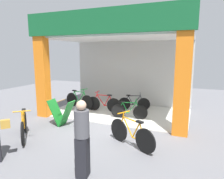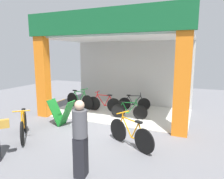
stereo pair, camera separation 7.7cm
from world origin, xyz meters
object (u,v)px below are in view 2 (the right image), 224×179
(bicycle_inside_3, at_px, (129,111))
(sandwich_board_sign, at_px, (61,113))
(bicycle_parked_1, at_px, (24,126))
(bicycle_inside_1, at_px, (79,100))
(bicycle_inside_0, at_px, (104,104))
(bicycle_inside_2, at_px, (134,103))
(pedestrian_0, at_px, (80,139))
(bicycle_parked_0, at_px, (130,134))

(bicycle_inside_3, relative_size, sandwich_board_sign, 1.55)
(bicycle_inside_3, bearing_deg, bicycle_parked_1, -128.02)
(bicycle_inside_1, bearing_deg, bicycle_inside_0, -4.74)
(bicycle_inside_2, bearing_deg, pedestrian_0, -84.81)
(bicycle_inside_3, xyz_separation_m, bicycle_parked_1, (-2.36, -3.02, 0.06))
(bicycle_inside_0, distance_m, bicycle_inside_1, 1.32)
(bicycle_inside_2, height_order, bicycle_parked_1, bicycle_parked_1)
(sandwich_board_sign, bearing_deg, bicycle_inside_2, 58.57)
(bicycle_inside_2, distance_m, bicycle_inside_3, 1.35)
(bicycle_inside_0, bearing_deg, pedestrian_0, -70.31)
(bicycle_parked_1, bearing_deg, sandwich_board_sign, 75.63)
(bicycle_inside_3, distance_m, bicycle_parked_0, 2.49)
(bicycle_inside_1, height_order, bicycle_parked_0, bicycle_inside_1)
(bicycle_parked_0, height_order, sandwich_board_sign, bicycle_parked_0)
(bicycle_inside_3, distance_m, sandwich_board_sign, 2.58)
(bicycle_inside_1, height_order, sandwich_board_sign, bicycle_inside_1)
(bicycle_inside_2, distance_m, pedestrian_0, 5.46)
(bicycle_inside_3, bearing_deg, pedestrian_0, -85.84)
(pedestrian_0, bearing_deg, bicycle_inside_1, 122.06)
(bicycle_parked_1, bearing_deg, bicycle_parked_0, 11.87)
(bicycle_inside_0, height_order, pedestrian_0, pedestrian_0)
(bicycle_inside_1, height_order, bicycle_parked_1, bicycle_inside_1)
(bicycle_inside_2, relative_size, pedestrian_0, 0.87)
(pedestrian_0, bearing_deg, sandwich_board_sign, 133.16)
(bicycle_inside_3, bearing_deg, bicycle_inside_1, 165.61)
(bicycle_inside_1, distance_m, bicycle_inside_2, 2.58)
(bicycle_inside_1, bearing_deg, sandwich_board_sign, -73.51)
(bicycle_inside_2, bearing_deg, bicycle_parked_1, -116.44)
(bicycle_inside_2, xyz_separation_m, bicycle_parked_1, (-2.17, -4.36, 0.06))
(bicycle_inside_0, relative_size, bicycle_inside_2, 1.15)
(bicycle_inside_3, relative_size, bicycle_parked_0, 0.96)
(bicycle_inside_0, bearing_deg, bicycle_parked_1, -105.40)
(bicycle_parked_0, relative_size, pedestrian_0, 0.92)
(bicycle_parked_1, relative_size, sandwich_board_sign, 1.42)
(bicycle_inside_0, relative_size, bicycle_inside_3, 1.12)
(bicycle_inside_0, height_order, bicycle_parked_1, bicycle_parked_1)
(bicycle_inside_1, bearing_deg, pedestrian_0, -57.94)
(bicycle_inside_2, xyz_separation_m, sandwich_board_sign, (-1.81, -2.96, 0.14))
(bicycle_inside_3, height_order, sandwich_board_sign, sandwich_board_sign)
(bicycle_inside_0, distance_m, sandwich_board_sign, 2.30)
(bicycle_parked_0, xyz_separation_m, sandwich_board_sign, (-2.82, 0.73, 0.09))
(bicycle_inside_3, bearing_deg, bicycle_inside_0, 157.03)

